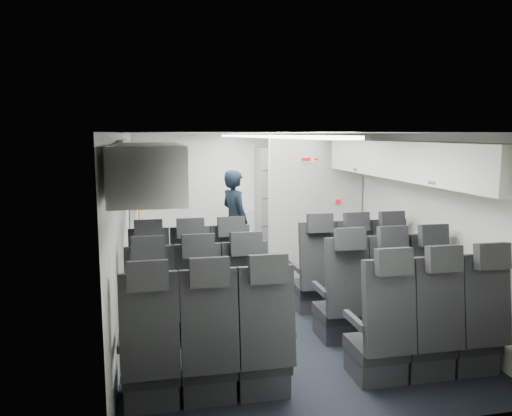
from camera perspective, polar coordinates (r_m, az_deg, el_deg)
name	(u,v)px	position (r m, az deg, el deg)	size (l,w,h in m)	color
cabin_shell	(262,215)	(6.35, 0.75, -0.75)	(3.41, 6.01, 2.16)	black
seat_row_front	(272,281)	(6.00, 1.86, -8.36)	(3.33, 0.56, 1.24)	black
seat_row_mid	(293,306)	(5.18, 4.28, -11.16)	(3.33, 0.56, 1.24)	black
seat_row_rear	(323,342)	(4.38, 7.67, -14.96)	(3.33, 0.56, 1.24)	black
overhead_bin_left_rear	(148,169)	(4.12, -12.28, 4.39)	(0.53, 1.80, 0.40)	silver
overhead_bin_left_front_open	(145,169)	(5.88, -12.59, 4.33)	(0.64, 1.70, 0.72)	#9E9E93
overhead_bin_right_rear	(458,165)	(4.97, 22.13, 4.62)	(0.53, 1.80, 0.40)	silver
overhead_bin_right_front	(375,156)	(6.49, 13.46, 5.76)	(0.53, 1.70, 0.40)	silver
bulkhead_partition	(316,207)	(7.38, 6.82, 0.11)	(1.40, 0.15, 2.13)	white
galley_unit	(280,199)	(9.21, 2.80, 1.02)	(0.85, 0.52, 1.90)	#939399
boarding_door	(134,213)	(7.76, -13.73, -0.57)	(0.12, 1.27, 1.86)	silver
flight_attendant	(235,220)	(7.82, -2.44, -1.43)	(0.58, 0.38, 1.59)	black
carry_on_bag	(152,165)	(5.54, -11.82, 4.85)	(0.43, 0.30, 0.26)	black
papers	(247,207)	(7.77, -1.01, 0.08)	(0.21, 0.02, 0.15)	white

